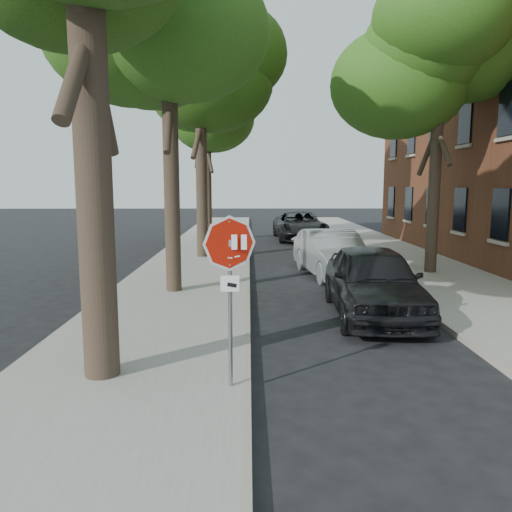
{
  "coord_description": "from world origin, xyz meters",
  "views": [
    {
      "loc": [
        -0.42,
        -7.28,
        3.17
      ],
      "look_at": [
        -0.3,
        0.53,
        2.05
      ],
      "focal_mm": 35.0,
      "sensor_mm": 36.0,
      "label": 1
    }
  ],
  "objects_px": {
    "tree_far": "(207,111)",
    "tree_mid_b": "(200,66)",
    "car_a": "(373,281)",
    "car_b": "(332,253)",
    "stop_sign": "(230,268)",
    "tree_mid_a": "(168,21)",
    "tree_right": "(439,63)",
    "car_d": "(300,226)"
  },
  "relations": [
    {
      "from": "stop_sign",
      "to": "tree_right",
      "type": "relative_size",
      "value": 0.28
    },
    {
      "from": "car_b",
      "to": "tree_mid_a",
      "type": "bearing_deg",
      "value": -159.84
    },
    {
      "from": "tree_mid_b",
      "to": "car_b",
      "type": "distance_m",
      "value": 9.72
    },
    {
      "from": "tree_mid_a",
      "to": "car_a",
      "type": "height_order",
      "value": "tree_mid_a"
    },
    {
      "from": "tree_far",
      "to": "car_a",
      "type": "xyz_separation_m",
      "value": [
        5.32,
        -16.57,
        -6.36
      ]
    },
    {
      "from": "stop_sign",
      "to": "tree_far",
      "type": "height_order",
      "value": "tree_far"
    },
    {
      "from": "tree_mid_a",
      "to": "tree_right",
      "type": "xyz_separation_m",
      "value": [
        8.6,
        2.99,
        -0.39
      ]
    },
    {
      "from": "tree_mid_b",
      "to": "stop_sign",
      "type": "bearing_deg",
      "value": -83.05
    },
    {
      "from": "car_a",
      "to": "car_d",
      "type": "distance_m",
      "value": 16.84
    },
    {
      "from": "stop_sign",
      "to": "car_b",
      "type": "relative_size",
      "value": 0.54
    },
    {
      "from": "tree_right",
      "to": "car_a",
      "type": "bearing_deg",
      "value": -121.26
    },
    {
      "from": "tree_far",
      "to": "car_b",
      "type": "distance_m",
      "value": 14.0
    },
    {
      "from": "tree_mid_a",
      "to": "car_b",
      "type": "xyz_separation_m",
      "value": [
        5.09,
        2.68,
        -6.8
      ]
    },
    {
      "from": "tree_far",
      "to": "car_a",
      "type": "distance_m",
      "value": 18.52
    },
    {
      "from": "tree_far",
      "to": "car_d",
      "type": "relative_size",
      "value": 1.58
    },
    {
      "from": "stop_sign",
      "to": "tree_mid_a",
      "type": "distance_m",
      "value": 9.31
    },
    {
      "from": "tree_mid_a",
      "to": "tree_right",
      "type": "distance_m",
      "value": 9.12
    },
    {
      "from": "stop_sign",
      "to": "tree_far",
      "type": "bearing_deg",
      "value": 95.46
    },
    {
      "from": "tree_mid_a",
      "to": "tree_mid_b",
      "type": "height_order",
      "value": "tree_mid_b"
    },
    {
      "from": "tree_right",
      "to": "car_b",
      "type": "distance_m",
      "value": 7.31
    },
    {
      "from": "tree_far",
      "to": "car_d",
      "type": "height_order",
      "value": "tree_far"
    },
    {
      "from": "car_a",
      "to": "car_d",
      "type": "xyz_separation_m",
      "value": [
        -0.07,
        16.84,
        -0.04
      ]
    },
    {
      "from": "car_a",
      "to": "car_d",
      "type": "height_order",
      "value": "car_a"
    },
    {
      "from": "tree_mid_a",
      "to": "car_a",
      "type": "xyz_separation_m",
      "value": [
        5.22,
        -2.57,
        -6.75
      ]
    },
    {
      "from": "tree_far",
      "to": "tree_mid_b",
      "type": "bearing_deg",
      "value": -87.56
    },
    {
      "from": "stop_sign",
      "to": "car_b",
      "type": "xyz_separation_m",
      "value": [
        3.17,
        9.82,
        -1.14
      ]
    },
    {
      "from": "tree_mid_b",
      "to": "tree_right",
      "type": "xyz_separation_m",
      "value": [
        8.4,
        -4.01,
        -0.78
      ]
    },
    {
      "from": "tree_mid_b",
      "to": "tree_far",
      "type": "distance_m",
      "value": 7.04
    },
    {
      "from": "tree_mid_b",
      "to": "tree_right",
      "type": "relative_size",
      "value": 1.11
    },
    {
      "from": "tree_mid_a",
      "to": "car_d",
      "type": "relative_size",
      "value": 1.67
    },
    {
      "from": "tree_mid_a",
      "to": "car_b",
      "type": "bearing_deg",
      "value": 27.76
    },
    {
      "from": "tree_mid_a",
      "to": "tree_mid_b",
      "type": "bearing_deg",
      "value": 88.37
    },
    {
      "from": "car_a",
      "to": "car_b",
      "type": "bearing_deg",
      "value": 94.09
    },
    {
      "from": "stop_sign",
      "to": "car_a",
      "type": "xyz_separation_m",
      "value": [
        3.3,
        4.57,
        -1.09
      ]
    },
    {
      "from": "tree_mid_a",
      "to": "tree_far",
      "type": "distance_m",
      "value": 14.0
    },
    {
      "from": "stop_sign",
      "to": "car_a",
      "type": "bearing_deg",
      "value": 54.17
    },
    {
      "from": "car_b",
      "to": "car_d",
      "type": "relative_size",
      "value": 0.83
    },
    {
      "from": "tree_right",
      "to": "car_d",
      "type": "bearing_deg",
      "value": 107.0
    },
    {
      "from": "tree_mid_b",
      "to": "tree_right",
      "type": "bearing_deg",
      "value": -25.52
    },
    {
      "from": "stop_sign",
      "to": "car_d",
      "type": "height_order",
      "value": "stop_sign"
    },
    {
      "from": "tree_mid_a",
      "to": "tree_far",
      "type": "bearing_deg",
      "value": 90.4
    },
    {
      "from": "car_a",
      "to": "stop_sign",
      "type": "bearing_deg",
      "value": -123.14
    }
  ]
}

